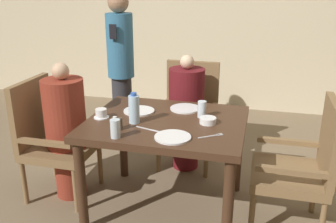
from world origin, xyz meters
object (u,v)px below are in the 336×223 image
diner_in_far_chair (186,112)px  standing_host (121,66)px  plate_main_right (173,137)px  water_bottle (134,109)px  chair_far_side (189,111)px  teacup_with_saucer (101,114)px  plate_main_left (139,111)px  glass_tall_mid (202,109)px  chair_right_side (303,164)px  diner_in_left_chair (66,130)px  chair_left_side (50,136)px  glass_tall_near (115,129)px  plate_dessert_center (185,108)px  bowl_small (208,121)px

diner_in_far_chair → standing_host: size_ratio=0.68×
plate_main_right → water_bottle: 0.39m
chair_far_side → teacup_with_saucer: bearing=-116.9°
standing_host → plate_main_right: (0.88, -1.38, -0.11)m
plate_main_left → glass_tall_mid: (0.49, -0.00, 0.06)m
chair_right_side → diner_in_left_chair: bearing=180.0°
standing_host → plate_main_right: 1.64m
chair_left_side → chair_far_side: (0.96, 0.86, 0.00)m
teacup_with_saucer → glass_tall_mid: bearing=15.5°
plate_main_left → water_bottle: water_bottle is taller
teacup_with_saucer → glass_tall_mid: glass_tall_mid is taller
glass_tall_near → plate_dessert_center: bearing=63.9°
diner_in_far_chair → plate_main_left: size_ratio=4.54×
plate_main_right → bowl_small: (0.18, 0.31, 0.02)m
diner_in_far_chair → plate_dessert_center: diner_in_far_chair is taller
plate_main_left → chair_left_side: bearing=-170.1°
chair_far_side → standing_host: bearing=164.1°
chair_right_side → bowl_small: chair_right_side is taller
plate_main_left → bowl_small: bearing=-11.9°
chair_left_side → water_bottle: bearing=-7.8°
bowl_small → plate_dessert_center: bearing=129.9°
diner_in_left_chair → chair_far_side: 1.19m
diner_in_far_chair → plate_main_right: diner_in_far_chair is taller
plate_dessert_center → plate_main_right: bearing=-86.2°
bowl_small → water_bottle: size_ratio=0.53×
chair_left_side → diner_in_left_chair: diner_in_left_chair is taller
diner_in_left_chair → glass_tall_mid: 1.08m
glass_tall_mid → plate_dessert_center: bearing=136.9°
diner_in_left_chair → chair_far_side: bearing=46.6°
diner_in_far_chair → plate_main_right: (0.12, -1.02, 0.19)m
chair_left_side → chair_right_side: (1.93, 0.00, 0.00)m
plate_main_left → bowl_small: (0.55, -0.12, 0.02)m
chair_right_side → plate_main_left: (-1.21, 0.12, 0.23)m
diner_in_far_chair → teacup_with_saucer: diner_in_far_chair is taller
chair_left_side → glass_tall_mid: size_ratio=7.84×
diner_in_far_chair → bowl_small: (0.30, -0.71, 0.20)m
teacup_with_saucer → glass_tall_near: bearing=-52.7°
standing_host → glass_tall_mid: standing_host is taller
glass_tall_near → bowl_small: bearing=36.3°
chair_left_side → bowl_small: 1.29m
teacup_with_saucer → standing_host: bearing=104.1°
chair_right_side → glass_tall_near: 1.29m
diner_in_left_chair → glass_tall_mid: (1.05, 0.12, 0.23)m
plate_main_right → water_bottle: size_ratio=1.07×
bowl_small → chair_right_side: bearing=-0.8°
plate_main_left → glass_tall_mid: 0.49m
plate_main_right → teacup_with_saucer: teacup_with_saucer is taller
chair_right_side → teacup_with_saucer: size_ratio=8.63×
chair_left_side → water_bottle: 0.83m
plate_main_right → diner_in_left_chair: bearing=162.2°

